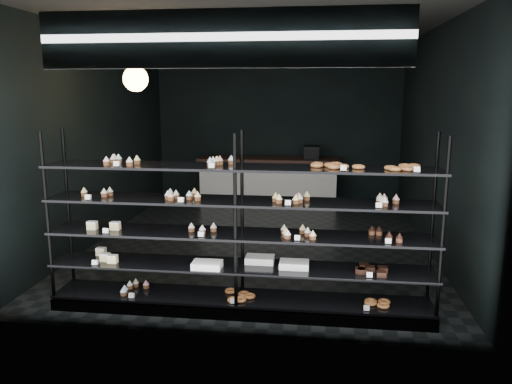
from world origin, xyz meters
TOP-DOWN VIEW (x-y plane):
  - room at (0.00, 0.00)m, footprint 5.01×6.01m
  - display_shelf at (0.05, -2.45)m, footprint 4.00×0.50m
  - signage at (0.00, -2.93)m, footprint 3.30×0.05m
  - pendant_lamp at (-1.48, -1.09)m, footprint 0.32×0.32m
  - service_counter at (-0.12, 2.50)m, footprint 2.81×0.65m

SIDE VIEW (x-z plane):
  - service_counter at x=-0.12m, z-range -0.11..1.12m
  - display_shelf at x=0.05m, z-range -0.33..1.58m
  - room at x=0.00m, z-range 0.00..3.20m
  - pendant_lamp at x=-1.48m, z-range 2.01..2.90m
  - signage at x=0.00m, z-range 2.50..3.00m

